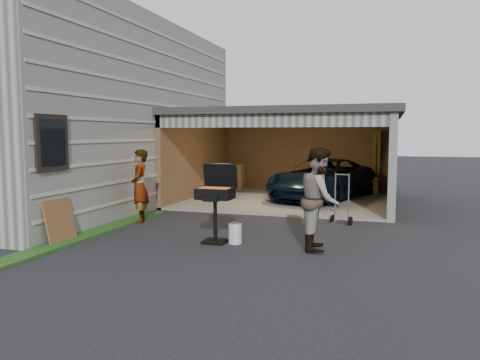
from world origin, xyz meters
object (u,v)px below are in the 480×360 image
object	(u,v)px
minivan	(323,180)
man	(320,199)
bbq_grill	(216,196)
plywood_panel	(60,221)
propane_tank	(235,234)
hand_truck	(340,215)
woman	(140,186)

from	to	relation	value
minivan	man	distance (m)	6.64
bbq_grill	plywood_panel	bearing A→B (deg)	-161.53
propane_tank	hand_truck	size ratio (longest dim) A/B	0.32
man	propane_tank	size ratio (longest dim) A/B	4.87
minivan	man	bearing A→B (deg)	-66.03
woman	bbq_grill	world-z (taller)	woman
propane_tank	plywood_panel	size ratio (longest dim) A/B	0.45
propane_tank	hand_truck	xyz separation A→B (m)	(1.79, 2.63, 0.04)
minivan	plywood_panel	world-z (taller)	minivan
minivan	propane_tank	size ratio (longest dim) A/B	11.88
bbq_grill	plywood_panel	distance (m)	3.15
bbq_grill	hand_truck	distance (m)	3.51
minivan	plywood_panel	bearing A→B (deg)	-101.84
bbq_grill	hand_truck	xyz separation A→B (m)	(2.19, 2.65, -0.69)
minivan	hand_truck	distance (m)	4.15
man	propane_tank	bearing A→B (deg)	85.78
woman	hand_truck	size ratio (longest dim) A/B	1.46
man	bbq_grill	xyz separation A→B (m)	(-2.05, -0.08, -0.03)
minivan	man	xyz separation A→B (m)	(0.84, -6.58, 0.31)
man	bbq_grill	world-z (taller)	man
minivan	propane_tank	bearing A→B (deg)	-80.30
plywood_panel	bbq_grill	bearing A→B (deg)	18.47
propane_tank	hand_truck	bearing A→B (deg)	55.69
plywood_panel	minivan	bearing A→B (deg)	61.43
propane_tank	woman	bearing A→B (deg)	154.18
woman	plywood_panel	distance (m)	2.50
bbq_grill	man	bearing A→B (deg)	2.16
minivan	woman	bearing A→B (deg)	-109.00
minivan	bbq_grill	size ratio (longest dim) A/B	3.00
woman	man	world-z (taller)	man
plywood_panel	propane_tank	bearing A→B (deg)	16.78
man	hand_truck	distance (m)	2.68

